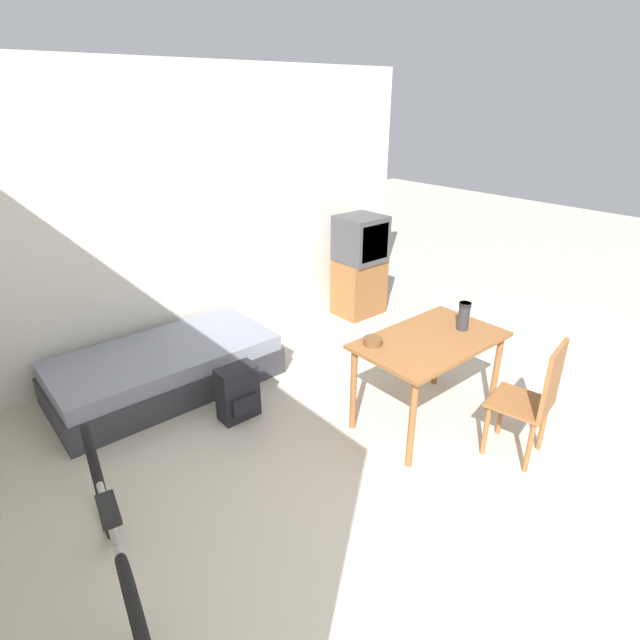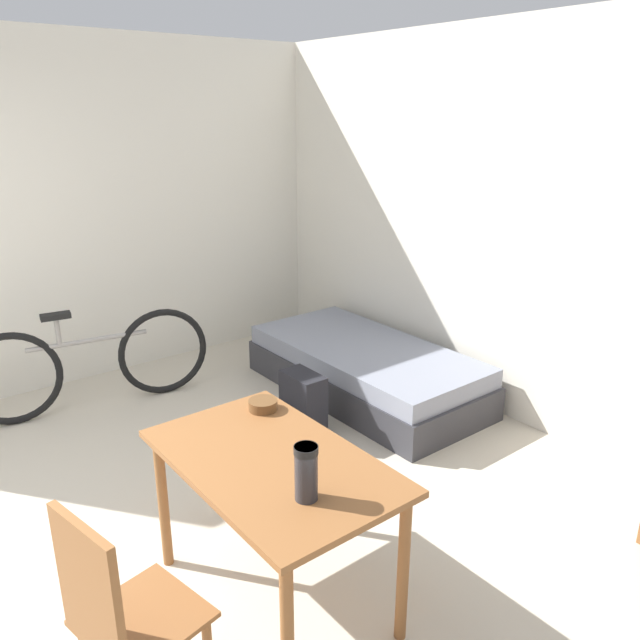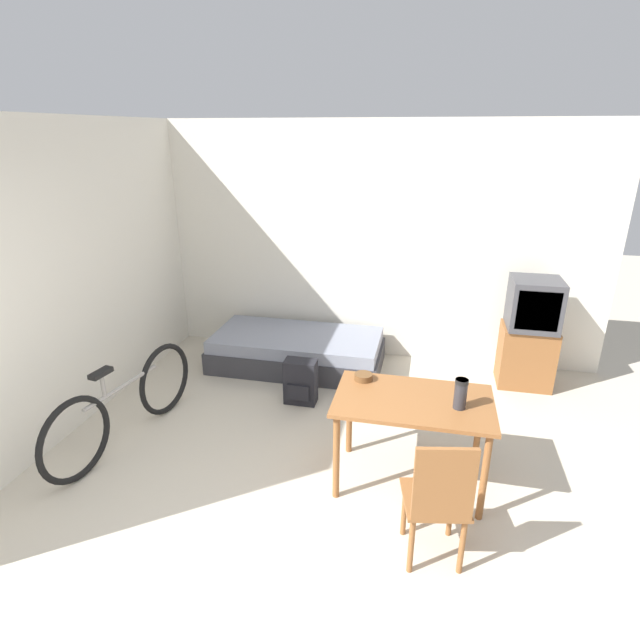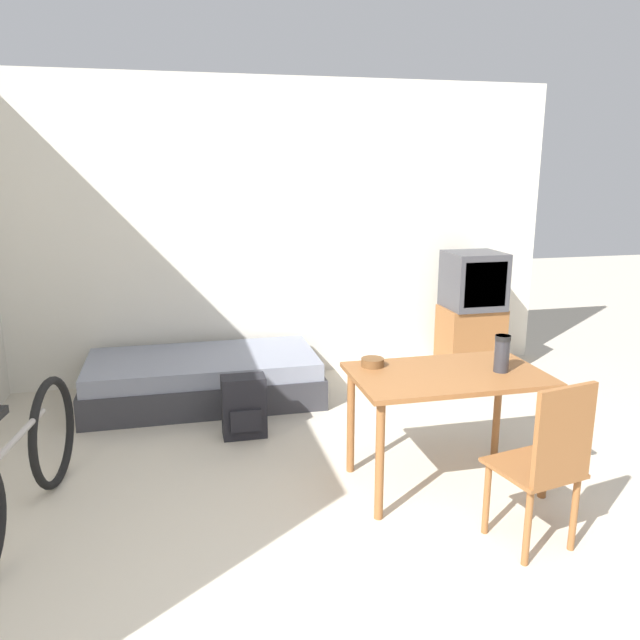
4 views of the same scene
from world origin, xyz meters
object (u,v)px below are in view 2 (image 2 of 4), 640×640
(bicycle, at_px, (91,363))
(mate_bowl, at_px, (263,405))
(wooden_chair, at_px, (118,614))
(backpack, at_px, (303,406))
(dining_table, at_px, (272,478))
(daybed, at_px, (365,370))
(thermos_flask, at_px, (306,470))

(bicycle, relative_size, mate_bowl, 12.31)
(wooden_chair, height_order, backpack, wooden_chair)
(dining_table, relative_size, bicycle, 0.66)
(wooden_chair, bearing_deg, dining_table, 104.57)
(daybed, xyz_separation_m, backpack, (0.25, -0.80, 0.03))
(backpack, bearing_deg, dining_table, -41.40)
(thermos_flask, height_order, mate_bowl, thermos_flask)
(daybed, distance_m, wooden_chair, 3.02)
(thermos_flask, relative_size, mate_bowl, 1.59)
(backpack, bearing_deg, thermos_flask, -35.93)
(wooden_chair, height_order, thermos_flask, thermos_flask)
(thermos_flask, distance_m, mate_bowl, 0.78)
(thermos_flask, xyz_separation_m, mate_bowl, (-0.72, 0.27, -0.10))
(bicycle, height_order, backpack, bicycle)
(bicycle, xyz_separation_m, thermos_flask, (2.76, -0.07, 0.50))
(wooden_chair, distance_m, thermos_flask, 0.80)
(mate_bowl, height_order, backpack, mate_bowl)
(daybed, distance_m, mate_bowl, 1.94)
(wooden_chair, height_order, bicycle, wooden_chair)
(mate_bowl, bearing_deg, thermos_flask, -20.78)
(daybed, distance_m, backpack, 0.84)
(dining_table, height_order, thermos_flask, thermos_flask)
(mate_bowl, bearing_deg, daybed, 121.79)
(bicycle, bearing_deg, dining_table, -0.38)
(thermos_flask, bearing_deg, backpack, 144.07)
(daybed, xyz_separation_m, thermos_flask, (1.70, -1.85, 0.66))
(dining_table, bearing_deg, mate_bowl, 151.44)
(daybed, bearing_deg, dining_table, -52.46)
(wooden_chair, relative_size, thermos_flask, 4.11)
(daybed, relative_size, bicycle, 1.11)
(dining_table, relative_size, backpack, 2.51)
(dining_table, bearing_deg, wooden_chair, -75.43)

